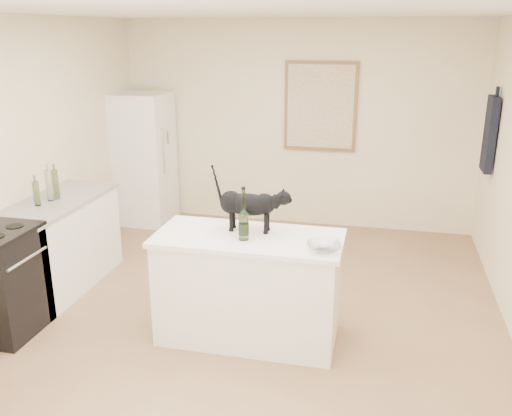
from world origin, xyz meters
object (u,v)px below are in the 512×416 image
object	(u,v)px
fridge	(144,159)
black_cat	(248,207)
wine_bottle	(244,217)
glass_bowl	(324,247)

from	to	relation	value
fridge	black_cat	world-z (taller)	fridge
fridge	black_cat	distance (m)	3.17
fridge	wine_bottle	xyz separation A→B (m)	(2.03, -2.64, 0.24)
glass_bowl	fridge	bearing A→B (deg)	134.40
fridge	black_cat	xyz separation A→B (m)	(2.02, -2.43, 0.25)
black_cat	glass_bowl	distance (m)	0.73
black_cat	wine_bottle	xyz separation A→B (m)	(0.01, -0.20, -0.01)
fridge	glass_bowl	size ratio (longest dim) A/B	6.83
wine_bottle	black_cat	bearing A→B (deg)	93.85
wine_bottle	glass_bowl	xyz separation A→B (m)	(0.64, -0.09, -0.16)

